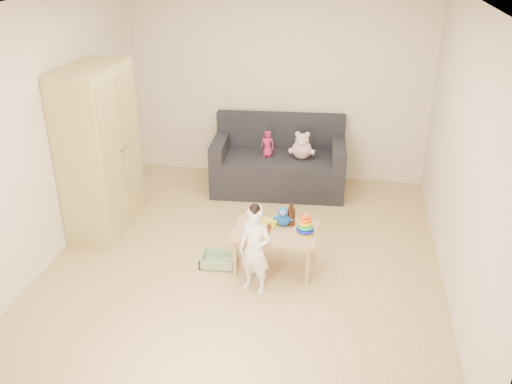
% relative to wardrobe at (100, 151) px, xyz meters
% --- Properties ---
extents(room, '(4.50, 4.50, 4.50)m').
position_rel_wardrobe_xyz_m(room, '(1.73, -0.37, 0.36)').
color(room, tan).
rests_on(room, ground).
extents(wardrobe, '(0.52, 1.05, 1.88)m').
position_rel_wardrobe_xyz_m(wardrobe, '(0.00, 0.00, 0.00)').
color(wardrobe, tan).
rests_on(wardrobe, ground).
extents(sofa, '(1.78, 0.98, 0.48)m').
position_rel_wardrobe_xyz_m(sofa, '(1.81, 1.35, -0.70)').
color(sofa, black).
rests_on(sofa, ground).
extents(play_table, '(0.85, 0.55, 0.44)m').
position_rel_wardrobe_xyz_m(play_table, '(2.04, -0.53, -0.72)').
color(play_table, tan).
rests_on(play_table, ground).
extents(storage_bin, '(0.37, 0.29, 0.11)m').
position_rel_wardrobe_xyz_m(storage_bin, '(1.46, -0.58, -0.89)').
color(storage_bin, '#87A477').
rests_on(storage_bin, ground).
extents(toddler, '(0.38, 0.32, 0.88)m').
position_rel_wardrobe_xyz_m(toddler, '(1.91, -0.94, -0.50)').
color(toddler, white).
rests_on(toddler, ground).
extents(pink_bear, '(0.28, 0.24, 0.31)m').
position_rel_wardrobe_xyz_m(pink_bear, '(2.12, 1.32, -0.31)').
color(pink_bear, '#DAA0AE').
rests_on(pink_bear, sofa).
extents(doll, '(0.19, 0.15, 0.35)m').
position_rel_wardrobe_xyz_m(doll, '(1.67, 1.31, -0.29)').
color(doll, '#AD2058').
rests_on(doll, sofa).
extents(ring_stacker, '(0.18, 0.18, 0.21)m').
position_rel_wardrobe_xyz_m(ring_stacker, '(2.35, -0.54, -0.42)').
color(ring_stacker, gold).
rests_on(ring_stacker, play_table).
extents(brown_bottle, '(0.08, 0.08, 0.24)m').
position_rel_wardrobe_xyz_m(brown_bottle, '(2.19, -0.39, -0.40)').
color(brown_bottle, black).
rests_on(brown_bottle, play_table).
extents(blue_plush, '(0.21, 0.18, 0.21)m').
position_rel_wardrobe_xyz_m(blue_plush, '(2.11, -0.41, -0.40)').
color(blue_plush, blue).
rests_on(blue_plush, play_table).
extents(wooden_figure, '(0.05, 0.04, 0.11)m').
position_rel_wardrobe_xyz_m(wooden_figure, '(1.99, -0.58, -0.45)').
color(wooden_figure, brown).
rests_on(wooden_figure, play_table).
extents(yellow_book, '(0.24, 0.24, 0.01)m').
position_rel_wardrobe_xyz_m(yellow_book, '(1.95, -0.41, -0.49)').
color(yellow_book, yellow).
rests_on(yellow_book, play_table).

